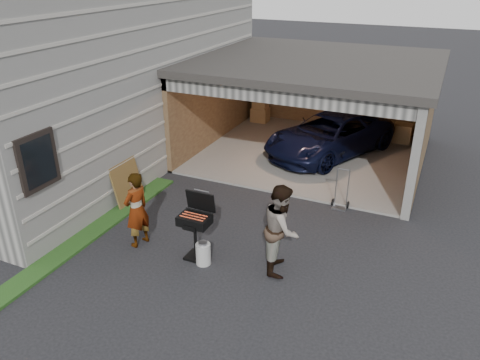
% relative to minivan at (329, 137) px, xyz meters
% --- Properties ---
extents(ground, '(80.00, 80.00, 0.00)m').
position_rel_minivan_xyz_m(ground, '(-1.29, -6.60, -0.60)').
color(ground, black).
rests_on(ground, ground).
extents(house, '(7.00, 11.00, 5.50)m').
position_rel_minivan_xyz_m(house, '(-7.29, -2.60, 2.15)').
color(house, '#474744').
rests_on(house, ground).
extents(groundcover_strip, '(0.50, 8.00, 0.06)m').
position_rel_minivan_xyz_m(groundcover_strip, '(-3.54, -7.60, -0.57)').
color(groundcover_strip, '#193814').
rests_on(groundcover_strip, ground).
extents(garage, '(6.80, 6.30, 2.90)m').
position_rel_minivan_xyz_m(garage, '(-0.53, 0.19, 1.26)').
color(garage, '#605E59').
rests_on(garage, ground).
extents(minivan, '(3.65, 4.79, 1.21)m').
position_rel_minivan_xyz_m(minivan, '(0.00, 0.00, 0.00)').
color(minivan, black).
rests_on(minivan, ground).
extents(woman, '(0.51, 0.66, 1.63)m').
position_rel_minivan_xyz_m(woman, '(-2.35, -6.45, 0.21)').
color(woman, '#A0B3C9').
rests_on(woman, ground).
extents(man, '(0.87, 1.00, 1.77)m').
position_rel_minivan_xyz_m(man, '(0.63, -6.04, 0.28)').
color(man, '#3E2018').
rests_on(man, ground).
extents(bbq_grill, '(0.61, 0.53, 1.36)m').
position_rel_minivan_xyz_m(bbq_grill, '(-1.03, -6.36, 0.20)').
color(bbq_grill, black).
rests_on(bbq_grill, ground).
extents(propane_tank, '(0.39, 0.39, 0.44)m').
position_rel_minivan_xyz_m(propane_tank, '(-0.79, -6.52, -0.38)').
color(propane_tank, beige).
rests_on(propane_tank, ground).
extents(plywood_panel, '(0.27, 0.96, 1.06)m').
position_rel_minivan_xyz_m(plywood_panel, '(-3.69, -5.01, -0.07)').
color(plywood_panel, '#543C1C').
rests_on(plywood_panel, ground).
extents(hand_truck, '(0.42, 0.31, 1.01)m').
position_rel_minivan_xyz_m(hand_truck, '(1.11, -3.13, -0.41)').
color(hand_truck, slate).
rests_on(hand_truck, ground).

